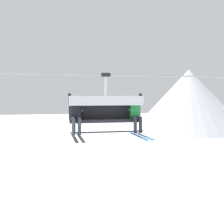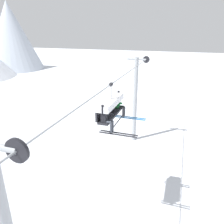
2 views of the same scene
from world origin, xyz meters
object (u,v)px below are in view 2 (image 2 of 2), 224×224
Objects in this scene: lift_tower_far at (135,99)px; skier_green at (120,104)px; chairlift_chair at (109,105)px; skier_black at (107,118)px.

skier_green is (-8.18, -0.92, 2.22)m from lift_tower_far.
lift_tower_far reaches higher than skier_green.
chairlift_chair is at bearing 167.62° from skier_green.
lift_tower_far is 4.59× the size of skier_green.
lift_tower_far is at bearing 5.20° from skier_black.
chairlift_chair is (-9.16, -0.71, 2.49)m from lift_tower_far.
skier_green is at bearing 0.00° from skier_black.
lift_tower_far is 9.52m from chairlift_chair.
chairlift_chair is at bearing -175.58° from lift_tower_far.
chairlift_chair reaches higher than skier_green.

